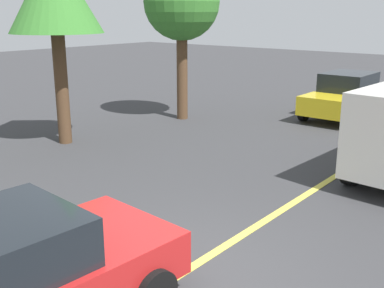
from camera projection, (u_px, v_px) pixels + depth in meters
The scene contains 5 objects.
ground_plane at pixel (177, 276), 6.96m from camera, with size 80.00×80.00×0.00m, color #38383A.
lane_marking_centre at pixel (279, 212), 9.19m from camera, with size 28.00×0.16×0.01m, color #E0D14C.
car_red_approaching at pixel (1, 281), 5.44m from camera, with size 4.40×2.32×1.54m.
car_yellow_crossing at pixel (346, 95), 17.28m from camera, with size 4.30×2.02×1.63m.
tree_right_verge at pixel (182, 4), 16.18m from camera, with size 2.63×2.63×5.42m.
Camera 1 is at (-4.62, -4.10, 3.78)m, focal length 44.08 mm.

